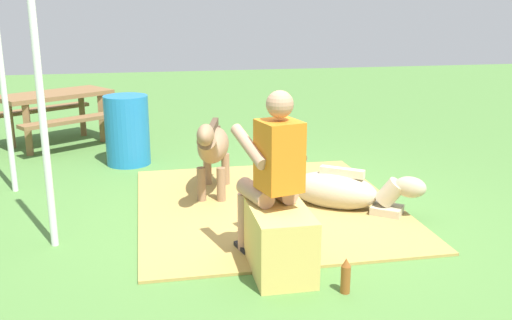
# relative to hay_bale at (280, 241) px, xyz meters

# --- Properties ---
(ground_plane) EXTENTS (24.00, 24.00, 0.00)m
(ground_plane) POSITION_rel_hay_bale_xyz_m (1.16, -0.22, -0.25)
(ground_plane) COLOR #4C7A38
(hay_patch) EXTENTS (2.85, 2.55, 0.02)m
(hay_patch) POSITION_rel_hay_bale_xyz_m (1.42, -0.22, -0.24)
(hay_patch) COLOR #AD8C47
(hay_patch) RESTS_ON ground
(hay_bale) EXTENTS (0.69, 0.43, 0.50)m
(hay_bale) POSITION_rel_hay_bale_xyz_m (0.00, 0.00, 0.00)
(hay_bale) COLOR tan
(hay_bale) RESTS_ON ground
(person_seated) EXTENTS (0.71, 0.52, 1.38)m
(person_seated) POSITION_rel_hay_bale_xyz_m (0.16, 0.03, 0.52)
(person_seated) COLOR tan
(person_seated) RESTS_ON ground
(pony_standing) EXTENTS (1.33, 0.51, 0.90)m
(pony_standing) POSITION_rel_hay_bale_xyz_m (1.84, 0.28, 0.29)
(pony_standing) COLOR #8C6B4C
(pony_standing) RESTS_ON ground
(pony_lying) EXTENTS (1.02, 1.23, 0.42)m
(pony_lying) POSITION_rel_hay_bale_xyz_m (1.22, -0.93, -0.06)
(pony_lying) COLOR tan
(pony_lying) RESTS_ON ground
(soda_bottle) EXTENTS (0.07, 0.07, 0.26)m
(soda_bottle) POSITION_rel_hay_bale_xyz_m (-0.41, -0.38, -0.12)
(soda_bottle) COLOR brown
(soda_bottle) RESTS_ON ground
(water_barrel) EXTENTS (0.54, 0.54, 0.87)m
(water_barrel) POSITION_rel_hay_bale_xyz_m (3.32, 1.17, 0.18)
(water_barrel) COLOR #1E72B2
(water_barrel) RESTS_ON ground
(tent_pole_left) EXTENTS (0.06, 0.06, 2.51)m
(tent_pole_left) POSITION_rel_hay_bale_xyz_m (0.85, 1.75, 1.00)
(tent_pole_left) COLOR silver
(tent_pole_left) RESTS_ON ground
(tent_pole_right) EXTENTS (0.06, 0.06, 2.51)m
(tent_pole_right) POSITION_rel_hay_bale_xyz_m (2.44, 2.37, 1.00)
(tent_pole_right) COLOR silver
(tent_pole_right) RESTS_ON ground
(picnic_bench) EXTENTS (1.92, 1.97, 0.75)m
(picnic_bench) POSITION_rel_hay_bale_xyz_m (4.54, 2.18, 0.33)
(picnic_bench) COLOR brown
(picnic_bench) RESTS_ON ground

